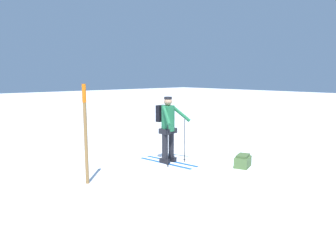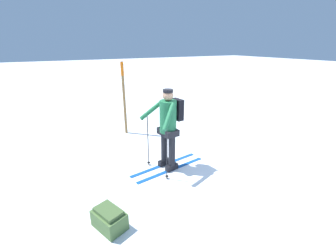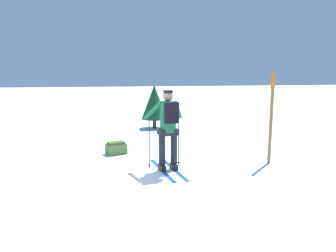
% 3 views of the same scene
% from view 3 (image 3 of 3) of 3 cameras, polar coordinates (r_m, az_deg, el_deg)
% --- Properties ---
extents(ground_plane, '(80.00, 80.00, 0.00)m').
position_cam_3_polar(ground_plane, '(7.01, -4.44, -9.20)').
color(ground_plane, white).
extents(skier, '(0.97, 1.85, 1.83)m').
position_cam_3_polar(skier, '(7.34, 0.03, 0.28)').
color(skier, '#144C9E').
rests_on(skier, ground_plane).
extents(dropped_backpack, '(0.61, 0.51, 0.34)m').
position_cam_3_polar(dropped_backpack, '(9.08, -9.01, -3.84)').
color(dropped_backpack, '#4C6B38').
rests_on(dropped_backpack, ground_plane).
extents(trail_marker, '(0.09, 0.09, 2.22)m').
position_cam_3_polar(trail_marker, '(8.26, 17.57, 2.43)').
color(trail_marker, olive).
rests_on(trail_marker, ground_plane).
extents(pine_tree, '(1.02, 1.02, 1.70)m').
position_cam_3_polar(pine_tree, '(12.83, -2.39, 4.16)').
color(pine_tree, '#4C331E').
rests_on(pine_tree, ground_plane).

